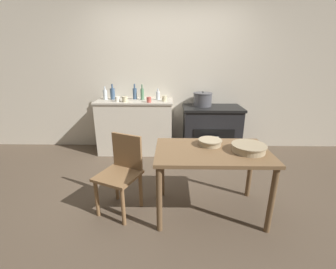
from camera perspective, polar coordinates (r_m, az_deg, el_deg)
The scene contains 19 objects.
ground_plane at distance 2.95m, azimuth -0.15°, elevation -13.84°, with size 14.00×14.00×0.00m, color brown.
wall_back at distance 4.08m, azimuth 0.29°, elevation 14.32°, with size 8.00×0.07×2.55m.
counter_cabinet at distance 3.98m, azimuth -8.18°, elevation 2.08°, with size 1.29×0.57×0.92m.
stove at distance 3.99m, azimuth 10.88°, elevation 1.21°, with size 0.99×0.61×0.82m.
work_table at distance 2.33m, azimuth 11.01°, elevation -6.24°, with size 1.14×0.70×0.72m.
chair at distance 2.47m, azimuth -11.69°, elevation -9.08°, with size 0.53×0.53×0.83m.
flour_sack at distance 3.61m, azimuth 10.77°, elevation -4.11°, with size 0.25×0.18×0.42m, color beige.
stock_pot at distance 3.91m, azimuth 8.78°, elevation 8.83°, with size 0.32×0.32×0.25m.
mixing_bowl_large at distance 2.34m, azimuth 19.83°, elevation -3.14°, with size 0.34×0.34×0.07m.
mixing_bowl_small at distance 2.40m, azimuth 10.63°, elevation -1.88°, with size 0.25×0.25×0.06m.
bottle_far_left at distance 3.91m, azimuth -6.55°, elevation 10.22°, with size 0.06×0.06×0.26m.
bottle_left at distance 4.06m, azimuth -15.67°, elevation 9.78°, with size 0.07×0.07×0.22m.
bottle_mid_left at distance 3.88m, azimuth -2.60°, elevation 9.88°, with size 0.07×0.07×0.19m.
bottle_center_left at distance 3.98m, azimuth -8.43°, elevation 10.30°, with size 0.07×0.07×0.26m.
bottle_center at distance 4.03m, azimuth -13.89°, elevation 10.07°, with size 0.08×0.08×0.26m.
cup_center_right at distance 3.75m, azimuth -10.89°, elevation 8.79°, with size 0.09×0.09×0.09m, color beige.
cup_mid_right at distance 3.75m, azimuth -0.89°, elevation 9.10°, with size 0.08×0.08×0.09m, color beige.
cup_right at distance 3.81m, azimuth -12.74°, elevation 8.78°, with size 0.08×0.08×0.08m, color silver.
cup_far_right at distance 3.66m, azimuth -4.87°, elevation 8.79°, with size 0.07×0.07×0.09m, color #B74C42.
Camera 1 is at (0.05, -2.49, 1.59)m, focal length 24.00 mm.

